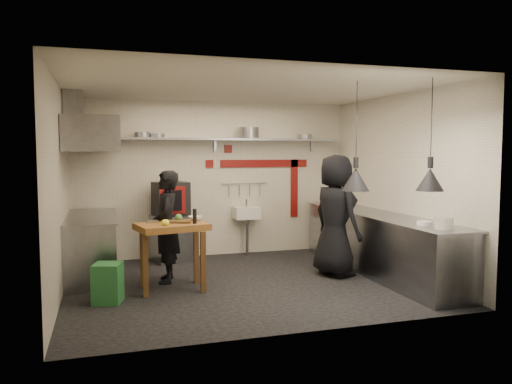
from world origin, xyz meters
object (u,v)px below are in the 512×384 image
object	(u,v)px
combi_oven	(171,199)
prep_table	(172,257)
green_bin	(108,283)
chef_right	(336,215)
chef_left	(166,227)
oven_stand	(172,238)

from	to	relation	value
combi_oven	prep_table	world-z (taller)	combi_oven
green_bin	chef_right	bearing A→B (deg)	7.72
green_bin	prep_table	world-z (taller)	prep_table
prep_table	chef_left	xyz separation A→B (m)	(-0.02, 0.44, 0.35)
oven_stand	green_bin	distance (m)	2.45
oven_stand	combi_oven	bearing A→B (deg)	-124.34
oven_stand	prep_table	world-z (taller)	prep_table
chef_left	prep_table	bearing A→B (deg)	10.89
chef_left	chef_right	size ratio (longest dim) A/B	0.88
green_bin	chef_right	distance (m)	3.46
chef_left	chef_right	xyz separation A→B (m)	(2.53, -0.36, 0.11)
oven_stand	chef_left	size ratio (longest dim) A/B	0.49
combi_oven	green_bin	distance (m)	2.55
combi_oven	green_bin	world-z (taller)	combi_oven
prep_table	chef_right	xyz separation A→B (m)	(2.50, 0.08, 0.47)
green_bin	prep_table	distance (m)	0.96
combi_oven	chef_right	xyz separation A→B (m)	(2.29, -1.70, -0.16)
chef_left	chef_right	bearing A→B (deg)	89.89
prep_table	chef_left	size ratio (longest dim) A/B	0.57
combi_oven	green_bin	xyz separation A→B (m)	(-1.07, -2.16, -0.84)
oven_stand	green_bin	size ratio (longest dim) A/B	1.60
chef_right	oven_stand	bearing A→B (deg)	38.15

